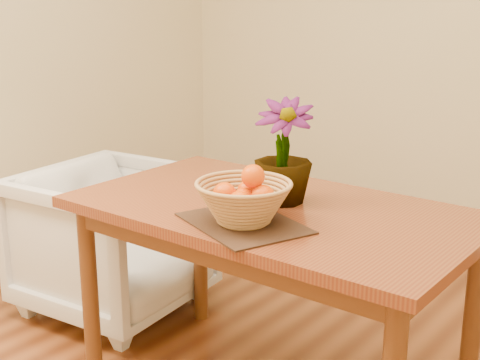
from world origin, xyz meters
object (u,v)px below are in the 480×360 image
Objects in this scene: table at (273,230)px; wicker_basket at (244,204)px; potted_plant at (283,152)px; armchair at (115,234)px.

table is 0.27m from wicker_basket.
potted_plant is 1.15m from armchair.
table is 3.83× the size of potted_plant.
potted_plant is (0.00, 0.05, 0.27)m from table.
armchair is at bearing 171.47° from table.
armchair is (-1.00, 0.10, -0.55)m from potted_plant.
wicker_basket is 0.85× the size of potted_plant.
armchair reaches higher than table.
potted_plant reaches higher than armchair.
wicker_basket is at bearing -80.26° from table.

